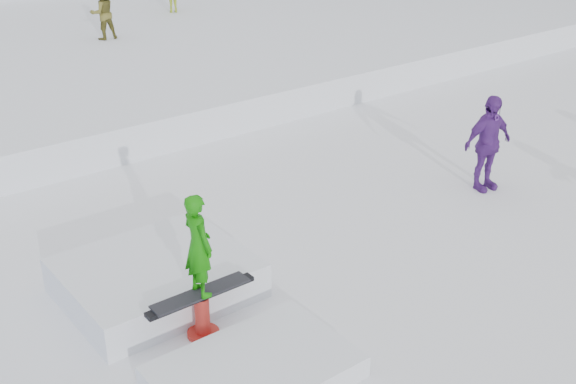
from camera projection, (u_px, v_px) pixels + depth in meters
ground at (347, 320)px, 10.11m from camera, size 120.00×120.00×0.00m
walker_olive at (102, 13)px, 21.61m from camera, size 0.80×0.64×1.57m
spectator_purple at (488, 143)px, 13.69m from camera, size 1.16×0.61×1.88m
jib_rail_feature at (181, 297)px, 10.08m from camera, size 2.60×4.40×2.11m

